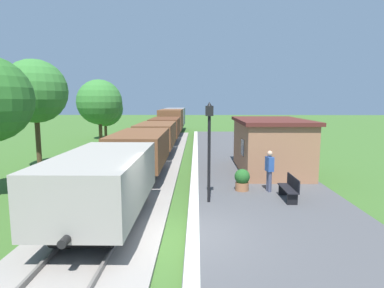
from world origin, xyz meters
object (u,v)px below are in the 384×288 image
(station_hut, at_px, (270,145))
(potted_planter, at_px, (242,179))
(lamp_post_near, at_px, (209,134))
(bench_near_hut, at_px, (290,188))
(tree_field_distant, at_px, (105,108))
(freight_train, at_px, (163,130))
(bench_down_platform, at_px, (247,147))
(tree_field_left, at_px, (99,102))
(person_waiting, at_px, (269,169))
(tree_trackside_far, at_px, (35,91))

(station_hut, relative_size, potted_planter, 6.33)
(lamp_post_near, bearing_deg, bench_near_hut, 5.68)
(lamp_post_near, relative_size, tree_field_distant, 0.74)
(freight_train, bearing_deg, tree_field_distant, 139.09)
(bench_down_platform, relative_size, tree_field_distant, 0.30)
(lamp_post_near, distance_m, tree_field_left, 16.49)
(person_waiting, bearing_deg, tree_field_distant, -70.09)
(tree_field_distant, bearing_deg, lamp_post_near, -65.11)
(freight_train, xyz_separation_m, tree_trackside_far, (-6.29, -8.96, 3.00))
(person_waiting, bearing_deg, freight_train, -79.59)
(freight_train, relative_size, tree_trackside_far, 6.21)
(station_hut, xyz_separation_m, bench_down_platform, (-0.36, 5.41, -0.93))
(tree_field_distant, bearing_deg, tree_field_left, -77.12)
(station_hut, relative_size, tree_field_left, 1.02)
(lamp_post_near, bearing_deg, freight_train, 102.08)
(bench_near_hut, bearing_deg, tree_field_left, 129.22)
(tree_field_left, bearing_deg, potted_planter, -52.47)
(bench_down_platform, bearing_deg, bench_near_hut, -90.00)
(lamp_post_near, xyz_separation_m, tree_field_distant, (-9.90, 21.34, 0.37))
(station_hut, relative_size, bench_down_platform, 3.87)
(lamp_post_near, bearing_deg, bench_down_platform, 74.03)
(tree_trackside_far, bearing_deg, potted_planter, -24.89)
(bench_down_platform, xyz_separation_m, tree_trackside_far, (-12.72, -4.07, 3.78))
(tree_field_left, bearing_deg, freight_train, 16.33)
(freight_train, xyz_separation_m, potted_planter, (4.81, -14.11, -0.78))
(lamp_post_near, height_order, tree_trackside_far, tree_trackside_far)
(bench_down_platform, bearing_deg, person_waiting, -93.28)
(bench_near_hut, relative_size, bench_down_platform, 1.00)
(potted_planter, bearing_deg, freight_train, 108.81)
(station_hut, distance_m, bench_down_platform, 5.50)
(freight_train, xyz_separation_m, tree_field_left, (-4.92, -1.44, 2.35))
(person_waiting, relative_size, lamp_post_near, 0.46)
(freight_train, xyz_separation_m, station_hut, (6.80, -10.30, 0.15))
(tree_field_left, xyz_separation_m, tree_field_distant, (-1.63, 7.12, -0.68))
(freight_train, height_order, bench_near_hut, freight_train)
(freight_train, distance_m, person_waiting, 15.40)
(freight_train, distance_m, bench_near_hut, 16.67)
(potted_planter, bearing_deg, lamp_post_near, -132.99)
(bench_near_hut, distance_m, bench_down_platform, 10.47)
(tree_field_left, distance_m, tree_field_distant, 7.33)
(tree_trackside_far, relative_size, tree_field_left, 1.11)
(bench_near_hut, bearing_deg, potted_planter, 142.47)
(station_hut, distance_m, person_waiting, 4.06)
(bench_near_hut, bearing_deg, tree_field_distant, 121.69)
(station_hut, relative_size, lamp_post_near, 1.57)
(person_waiting, distance_m, potted_planter, 1.19)
(station_hut, xyz_separation_m, lamp_post_near, (-3.45, -5.37, 1.15))
(freight_train, bearing_deg, bench_near_hut, -67.26)
(bench_near_hut, height_order, bench_down_platform, same)
(station_hut, bearing_deg, person_waiting, -102.88)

